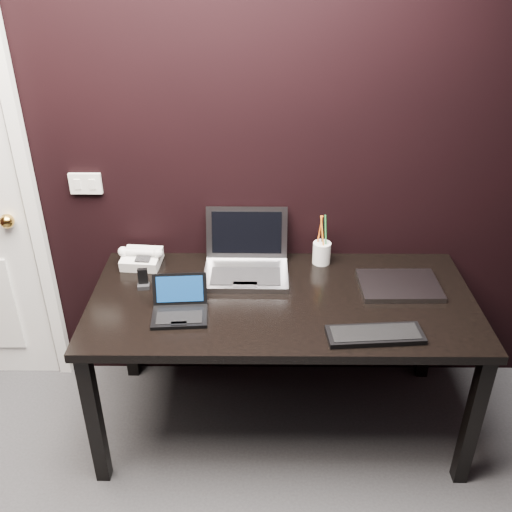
{
  "coord_description": "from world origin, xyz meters",
  "views": [
    {
      "loc": [
        0.2,
        -0.7,
        2.15
      ],
      "look_at": [
        0.18,
        1.35,
        0.98
      ],
      "focal_mm": 40.0,
      "sensor_mm": 36.0,
      "label": 1
    }
  ],
  "objects_px": {
    "ext_keyboard": "(375,335)",
    "silver_laptop": "(246,263)",
    "mobile_phone": "(143,281)",
    "netbook": "(180,308)",
    "desk_phone": "(142,258)",
    "desk": "(282,312)",
    "closed_laptop": "(399,285)",
    "pen_cup": "(322,252)"
  },
  "relations": [
    {
      "from": "ext_keyboard",
      "to": "closed_laptop",
      "type": "relative_size",
      "value": 1.09
    },
    {
      "from": "netbook",
      "to": "desk",
      "type": "bearing_deg",
      "value": 16.32
    },
    {
      "from": "desk",
      "to": "netbook",
      "type": "distance_m",
      "value": 0.47
    },
    {
      "from": "silver_laptop",
      "to": "desk_phone",
      "type": "distance_m",
      "value": 0.51
    },
    {
      "from": "ext_keyboard",
      "to": "pen_cup",
      "type": "bearing_deg",
      "value": 105.22
    },
    {
      "from": "desk",
      "to": "silver_laptop",
      "type": "relative_size",
      "value": 4.32
    },
    {
      "from": "desk",
      "to": "ext_keyboard",
      "type": "height_order",
      "value": "ext_keyboard"
    },
    {
      "from": "closed_laptop",
      "to": "netbook",
      "type": "bearing_deg",
      "value": -167.61
    },
    {
      "from": "mobile_phone",
      "to": "netbook",
      "type": "bearing_deg",
      "value": -47.86
    },
    {
      "from": "ext_keyboard",
      "to": "desk_phone",
      "type": "height_order",
      "value": "desk_phone"
    },
    {
      "from": "ext_keyboard",
      "to": "silver_laptop",
      "type": "bearing_deg",
      "value": 136.65
    },
    {
      "from": "desk",
      "to": "mobile_phone",
      "type": "bearing_deg",
      "value": 172.44
    },
    {
      "from": "netbook",
      "to": "silver_laptop",
      "type": "bearing_deg",
      "value": 51.62
    },
    {
      "from": "desk",
      "to": "netbook",
      "type": "bearing_deg",
      "value": -163.68
    },
    {
      "from": "silver_laptop",
      "to": "pen_cup",
      "type": "xyz_separation_m",
      "value": [
        0.36,
        0.09,
        0.01
      ]
    },
    {
      "from": "ext_keyboard",
      "to": "pen_cup",
      "type": "distance_m",
      "value": 0.61
    },
    {
      "from": "netbook",
      "to": "closed_laptop",
      "type": "relative_size",
      "value": 0.68
    },
    {
      "from": "netbook",
      "to": "desk_phone",
      "type": "relative_size",
      "value": 1.1
    },
    {
      "from": "mobile_phone",
      "to": "pen_cup",
      "type": "relative_size",
      "value": 0.36
    },
    {
      "from": "netbook",
      "to": "silver_laptop",
      "type": "height_order",
      "value": "silver_laptop"
    },
    {
      "from": "netbook",
      "to": "pen_cup",
      "type": "distance_m",
      "value": 0.77
    },
    {
      "from": "ext_keyboard",
      "to": "closed_laptop",
      "type": "bearing_deg",
      "value": 64.55
    },
    {
      "from": "desk_phone",
      "to": "desk",
      "type": "bearing_deg",
      "value": -22.61
    },
    {
      "from": "closed_laptop",
      "to": "pen_cup",
      "type": "distance_m",
      "value": 0.41
    },
    {
      "from": "netbook",
      "to": "mobile_phone",
      "type": "bearing_deg",
      "value": 132.14
    },
    {
      "from": "ext_keyboard",
      "to": "mobile_phone",
      "type": "height_order",
      "value": "mobile_phone"
    },
    {
      "from": "desk",
      "to": "closed_laptop",
      "type": "relative_size",
      "value": 4.71
    },
    {
      "from": "silver_laptop",
      "to": "closed_laptop",
      "type": "height_order",
      "value": "silver_laptop"
    },
    {
      "from": "closed_laptop",
      "to": "mobile_phone",
      "type": "distance_m",
      "value": 1.16
    },
    {
      "from": "closed_laptop",
      "to": "desk_phone",
      "type": "relative_size",
      "value": 1.62
    },
    {
      "from": "closed_laptop",
      "to": "mobile_phone",
      "type": "bearing_deg",
      "value": -179.91
    },
    {
      "from": "desk",
      "to": "silver_laptop",
      "type": "xyz_separation_m",
      "value": [
        -0.16,
        0.22,
        0.13
      ]
    },
    {
      "from": "desk_phone",
      "to": "closed_laptop",
      "type": "bearing_deg",
      "value": -9.15
    },
    {
      "from": "desk_phone",
      "to": "netbook",
      "type": "bearing_deg",
      "value": -60.16
    },
    {
      "from": "desk",
      "to": "silver_laptop",
      "type": "height_order",
      "value": "silver_laptop"
    },
    {
      "from": "netbook",
      "to": "silver_laptop",
      "type": "distance_m",
      "value": 0.44
    },
    {
      "from": "netbook",
      "to": "ext_keyboard",
      "type": "height_order",
      "value": "netbook"
    },
    {
      "from": "silver_laptop",
      "to": "ext_keyboard",
      "type": "height_order",
      "value": "silver_laptop"
    },
    {
      "from": "desk_phone",
      "to": "silver_laptop",
      "type": "bearing_deg",
      "value": -7.12
    },
    {
      "from": "closed_laptop",
      "to": "pen_cup",
      "type": "xyz_separation_m",
      "value": [
        -0.33,
        0.22,
        0.05
      ]
    },
    {
      "from": "mobile_phone",
      "to": "pen_cup",
      "type": "height_order",
      "value": "pen_cup"
    },
    {
      "from": "closed_laptop",
      "to": "mobile_phone",
      "type": "xyz_separation_m",
      "value": [
        -1.16,
        -0.0,
        0.02
      ]
    }
  ]
}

